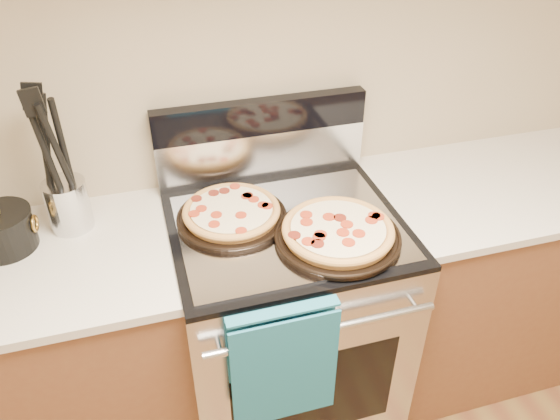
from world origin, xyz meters
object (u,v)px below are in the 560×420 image
object	(u,v)px
pepperoni_pizza_front	(338,233)
utensil_crock	(68,205)
pepperoni_pizza_back	(232,213)
saucepan	(2,232)
range_body	(285,322)

from	to	relation	value
pepperoni_pizza_front	utensil_crock	world-z (taller)	utensil_crock
pepperoni_pizza_back	pepperoni_pizza_front	world-z (taller)	pepperoni_pizza_front
pepperoni_pizza_front	saucepan	size ratio (longest dim) A/B	2.07
pepperoni_pizza_back	range_body	bearing A→B (deg)	-19.32
pepperoni_pizza_back	utensil_crock	xyz separation A→B (m)	(-0.50, 0.13, 0.04)
range_body	utensil_crock	world-z (taller)	utensil_crock
range_body	utensil_crock	distance (m)	0.88
pepperoni_pizza_back	pepperoni_pizza_front	xyz separation A→B (m)	(0.29, -0.20, 0.00)
range_body	pepperoni_pizza_front	world-z (taller)	pepperoni_pizza_front
pepperoni_pizza_front	utensil_crock	size ratio (longest dim) A/B	2.32
utensil_crock	saucepan	bearing A→B (deg)	-163.88
utensil_crock	range_body	bearing A→B (deg)	-15.71
pepperoni_pizza_front	utensil_crock	xyz separation A→B (m)	(-0.80, 0.33, 0.04)
saucepan	pepperoni_pizza_front	bearing A→B (deg)	-15.18
range_body	pepperoni_pizza_front	distance (m)	0.54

